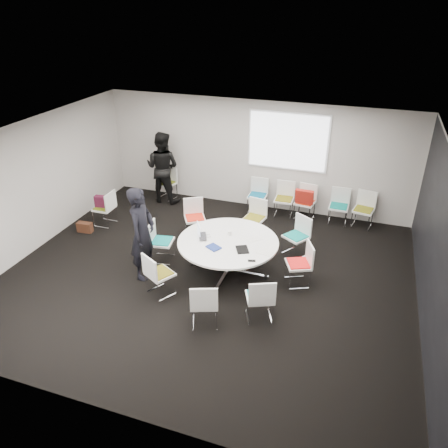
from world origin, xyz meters
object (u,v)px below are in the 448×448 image
(conference_table, at_px, (228,250))
(cup, at_px, (230,233))
(chair_ring_a, at_px, (298,272))
(person_main, at_px, (142,234))
(laptop, at_px, (205,236))
(chair_back_e, at_px, (362,216))
(person_back, at_px, (163,167))
(chair_back_b, at_px, (284,205))
(chair_ring_g, at_px, (205,311))
(chair_ring_d, at_px, (195,225))
(chair_ring_c, at_px, (254,225))
(maroon_bag, at_px, (103,202))
(chair_back_c, at_px, (305,209))
(chair_spare_left, at_px, (106,214))
(chair_ring_b, at_px, (296,243))
(chair_ring_h, at_px, (260,306))
(chair_ring_f, at_px, (160,281))
(chair_back_a, at_px, (257,202))
(brown_bag, at_px, (85,227))
(chair_ring_e, at_px, (162,249))
(chair_person_back, at_px, (167,189))

(conference_table, bearing_deg, cup, 100.75)
(chair_ring_a, distance_m, person_main, 3.12)
(chair_ring_a, xyz_separation_m, laptop, (-1.90, -0.06, 0.47))
(chair_back_e, xyz_separation_m, cup, (-2.51, -2.69, 0.50))
(conference_table, relative_size, person_back, 1.04)
(chair_back_b, distance_m, chair_back_e, 1.94)
(person_main, height_order, cup, person_main)
(chair_ring_g, xyz_separation_m, person_back, (-2.89, 4.39, 0.69))
(chair_ring_d, bearing_deg, laptop, 90.44)
(chair_ring_c, distance_m, maroon_bag, 3.68)
(chair_back_c, distance_m, chair_spare_left, 4.94)
(chair_ring_b, xyz_separation_m, laptop, (-1.66, -1.12, 0.47))
(conference_table, height_order, chair_ring_h, chair_ring_h)
(chair_ring_h, relative_size, chair_back_b, 1.00)
(chair_ring_f, relative_size, chair_back_a, 1.00)
(person_back, distance_m, maroon_bag, 1.94)
(chair_spare_left, distance_m, maroon_bag, 0.34)
(conference_table, height_order, chair_spare_left, chair_spare_left)
(person_main, bearing_deg, cup, -62.16)
(chair_ring_d, xyz_separation_m, chair_back_a, (1.05, 1.69, 0.00))
(brown_bag, bearing_deg, maroon_bag, 61.99)
(chair_spare_left, bearing_deg, conference_table, -105.88)
(chair_back_a, bearing_deg, chair_back_c, 179.35)
(chair_ring_d, height_order, chair_spare_left, same)
(conference_table, height_order, maroon_bag, maroon_bag)
(cup, bearing_deg, chair_ring_e, -169.65)
(chair_person_back, relative_size, maroon_bag, 2.20)
(chair_ring_e, height_order, cup, chair_ring_e)
(chair_ring_g, distance_m, chair_back_e, 5.13)
(chair_ring_d, distance_m, person_back, 2.28)
(chair_ring_d, xyz_separation_m, chair_spare_left, (-2.28, -0.22, 0.00))
(chair_ring_c, relative_size, chair_ring_g, 1.00)
(person_back, bearing_deg, chair_ring_c, 161.00)
(chair_ring_c, relative_size, chair_back_e, 1.00)
(chair_ring_g, distance_m, maroon_bag, 4.51)
(chair_ring_c, height_order, chair_back_b, same)
(chair_back_c, relative_size, chair_person_back, 1.00)
(chair_ring_c, bearing_deg, chair_ring_b, 164.54)
(chair_ring_a, height_order, cup, chair_ring_a)
(chair_ring_f, bearing_deg, chair_ring_h, 27.14)
(chair_spare_left, bearing_deg, chair_ring_e, -116.71)
(conference_table, bearing_deg, chair_ring_g, -85.56)
(chair_ring_d, distance_m, chair_person_back, 2.29)
(chair_ring_f, distance_m, person_main, 1.00)
(chair_ring_c, height_order, chair_ring_d, same)
(chair_ring_c, relative_size, chair_ring_e, 1.00)
(chair_ring_g, height_order, cup, chair_ring_g)
(chair_person_back, relative_size, person_main, 0.46)
(chair_person_back, relative_size, cup, 9.78)
(chair_ring_g, relative_size, chair_ring_h, 1.00)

